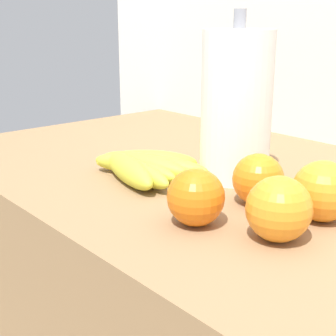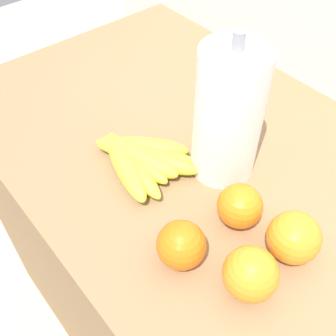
{
  "view_description": "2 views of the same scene",
  "coord_description": "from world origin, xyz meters",
  "px_view_note": "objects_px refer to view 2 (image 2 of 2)",
  "views": [
    {
      "loc": [
        0.27,
        -0.6,
        1.12
      ],
      "look_at": [
        -0.27,
        -0.13,
        0.9
      ],
      "focal_mm": 52.16,
      "sensor_mm": 36.0,
      "label": 1
    },
    {
      "loc": [
        0.09,
        -0.41,
        1.42
      ],
      "look_at": [
        -0.26,
        -0.13,
        0.94
      ],
      "focal_mm": 43.82,
      "sensor_mm": 36.0,
      "label": 2
    }
  ],
  "objects_px": {
    "orange_back_right": "(240,206)",
    "orange_front": "(251,274)",
    "orange_back_left": "(294,237)",
    "paper_towel_roll": "(228,115)",
    "orange_right": "(181,245)",
    "banana_bunch": "(138,158)"
  },
  "relations": [
    {
      "from": "orange_back_right",
      "to": "orange_front",
      "type": "height_order",
      "value": "orange_front"
    },
    {
      "from": "orange_back_left",
      "to": "paper_towel_roll",
      "type": "xyz_separation_m",
      "value": [
        -0.2,
        0.05,
        0.08
      ]
    },
    {
      "from": "orange_front",
      "to": "orange_right",
      "type": "distance_m",
      "value": 0.11
    },
    {
      "from": "orange_front",
      "to": "paper_towel_roll",
      "type": "height_order",
      "value": "paper_towel_roll"
    },
    {
      "from": "orange_back_left",
      "to": "orange_right",
      "type": "bearing_deg",
      "value": -126.02
    },
    {
      "from": "banana_bunch",
      "to": "orange_front",
      "type": "xyz_separation_m",
      "value": [
        0.3,
        -0.03,
        0.02
      ]
    },
    {
      "from": "orange_right",
      "to": "paper_towel_roll",
      "type": "distance_m",
      "value": 0.23
    },
    {
      "from": "banana_bunch",
      "to": "orange_right",
      "type": "relative_size",
      "value": 2.68
    },
    {
      "from": "orange_back_right",
      "to": "orange_right",
      "type": "bearing_deg",
      "value": -92.35
    },
    {
      "from": "orange_back_right",
      "to": "orange_right",
      "type": "height_order",
      "value": "same"
    },
    {
      "from": "orange_back_right",
      "to": "banana_bunch",
      "type": "bearing_deg",
      "value": -165.9
    },
    {
      "from": "orange_front",
      "to": "paper_towel_roll",
      "type": "relative_size",
      "value": 0.29
    },
    {
      "from": "orange_back_right",
      "to": "paper_towel_roll",
      "type": "relative_size",
      "value": 0.27
    },
    {
      "from": "orange_front",
      "to": "orange_back_left",
      "type": "xyz_separation_m",
      "value": [
        0.0,
        0.09,
        0.0
      ]
    },
    {
      "from": "orange_back_right",
      "to": "paper_towel_roll",
      "type": "distance_m",
      "value": 0.15
    },
    {
      "from": "orange_back_right",
      "to": "paper_towel_roll",
      "type": "xyz_separation_m",
      "value": [
        -0.1,
        0.07,
        0.08
      ]
    },
    {
      "from": "orange_back_left",
      "to": "paper_towel_roll",
      "type": "bearing_deg",
      "value": 165.71
    },
    {
      "from": "banana_bunch",
      "to": "orange_back_left",
      "type": "distance_m",
      "value": 0.31
    },
    {
      "from": "orange_right",
      "to": "paper_towel_roll",
      "type": "bearing_deg",
      "value": 117.98
    },
    {
      "from": "banana_bunch",
      "to": "paper_towel_roll",
      "type": "distance_m",
      "value": 0.19
    },
    {
      "from": "orange_back_right",
      "to": "orange_back_left",
      "type": "xyz_separation_m",
      "value": [
        0.09,
        0.02,
        0.0
      ]
    },
    {
      "from": "orange_back_left",
      "to": "orange_front",
      "type": "bearing_deg",
      "value": -90.52
    }
  ]
}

